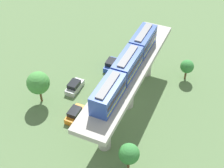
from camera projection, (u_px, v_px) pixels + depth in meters
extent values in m
plane|color=#5B7A4C|center=(128.00, 106.00, 53.34)|extent=(120.00, 120.00, 0.00)
cylinder|color=#B7B2AA|center=(147.00, 59.00, 57.40)|extent=(1.90, 1.90, 7.20)
cylinder|color=#B7B2AA|center=(128.00, 90.00, 50.96)|extent=(1.90, 1.90, 7.20)
cylinder|color=#B7B2AA|center=(104.00, 131.00, 44.53)|extent=(1.90, 1.90, 7.20)
cube|color=#B7B2AA|center=(129.00, 71.00, 48.32)|extent=(5.20, 28.85, 0.80)
cube|color=#2D4CA5|center=(143.00, 41.00, 51.17)|extent=(2.60, 6.60, 3.00)
cube|color=black|center=(143.00, 40.00, 51.00)|extent=(2.64, 6.07, 0.70)
cube|color=yellow|center=(143.00, 45.00, 51.66)|extent=(2.64, 6.34, 0.24)
cube|color=slate|center=(144.00, 33.00, 50.10)|extent=(1.10, 5.61, 0.24)
cube|color=#2D4CA5|center=(127.00, 65.00, 46.40)|extent=(2.60, 6.60, 3.00)
cube|color=black|center=(127.00, 63.00, 46.23)|extent=(2.64, 6.07, 0.70)
cube|color=yellow|center=(127.00, 69.00, 46.90)|extent=(2.64, 6.34, 0.24)
cube|color=slate|center=(128.00, 56.00, 45.33)|extent=(1.10, 5.61, 0.24)
cube|color=#2D4CA5|center=(108.00, 94.00, 41.63)|extent=(2.60, 6.60, 3.00)
cube|color=black|center=(108.00, 93.00, 41.47)|extent=(2.64, 6.07, 0.70)
cube|color=yellow|center=(108.00, 98.00, 42.13)|extent=(2.64, 6.34, 0.24)
cube|color=slate|center=(108.00, 85.00, 40.56)|extent=(1.10, 5.61, 0.24)
cube|color=#B2B5BA|center=(75.00, 87.00, 56.08)|extent=(1.81, 4.20, 1.00)
cube|color=black|center=(74.00, 84.00, 55.40)|extent=(1.65, 2.30, 0.76)
cube|color=orange|center=(75.00, 115.00, 51.04)|extent=(1.81, 4.20, 1.00)
cube|color=black|center=(74.00, 112.00, 50.36)|extent=(1.64, 2.30, 0.76)
cube|color=#284CB7|center=(111.00, 65.00, 60.92)|extent=(1.99, 4.28, 1.00)
cube|color=black|center=(111.00, 62.00, 60.23)|extent=(1.75, 2.37, 0.76)
cylinder|color=brown|center=(128.00, 163.00, 43.03)|extent=(0.36, 0.36, 2.77)
sphere|color=#38843D|center=(129.00, 154.00, 41.59)|extent=(2.89, 2.89, 2.89)
cylinder|color=brown|center=(186.00, 74.00, 58.00)|extent=(0.36, 0.36, 2.18)
sphere|color=#38843D|center=(187.00, 66.00, 56.82)|extent=(2.48, 2.48, 2.48)
cylinder|color=brown|center=(41.00, 94.00, 53.14)|extent=(0.36, 0.36, 3.13)
sphere|color=#479342|center=(38.00, 83.00, 51.41)|extent=(3.85, 3.85, 3.85)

